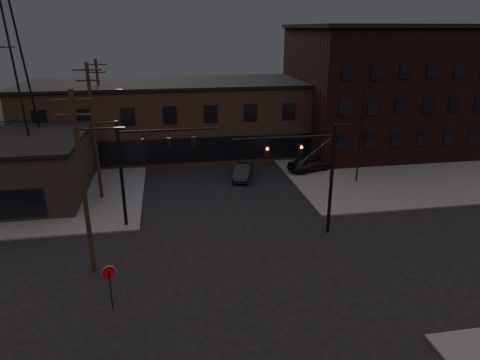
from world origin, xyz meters
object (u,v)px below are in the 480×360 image
object	(u,v)px
stop_sign	(109,277)
parked_car_lot_b	(405,149)
traffic_signal_near	(316,168)
traffic_signal_far	(139,161)
parked_car_lot_a	(310,163)
car_crossing	(243,172)

from	to	relation	value
stop_sign	parked_car_lot_b	bearing A→B (deg)	37.95
traffic_signal_near	traffic_signal_far	size ratio (longest dim) A/B	1.00
stop_sign	parked_car_lot_a	world-z (taller)	stop_sign
traffic_signal_near	parked_car_lot_a	xyz separation A→B (m)	(4.26, 13.38, -3.99)
traffic_signal_far	car_crossing	world-z (taller)	traffic_signal_far
car_crossing	traffic_signal_far	bearing A→B (deg)	-117.27
stop_sign	parked_car_lot_b	world-z (taller)	stop_sign
parked_car_lot_a	car_crossing	bearing A→B (deg)	79.42
stop_sign	parked_car_lot_a	distance (m)	26.57
parked_car_lot_b	car_crossing	bearing A→B (deg)	93.98
traffic_signal_far	parked_car_lot_b	distance (m)	32.51
stop_sign	parked_car_lot_b	xyz separation A→B (m)	(30.44, 23.74, -1.00)
parked_car_lot_a	stop_sign	bearing A→B (deg)	120.81
traffic_signal_near	stop_sign	distance (m)	15.17
traffic_signal_far	parked_car_lot_b	xyz separation A→B (m)	(29.16, 13.75, -4.17)
stop_sign	parked_car_lot_a	size ratio (longest dim) A/B	0.53
traffic_signal_near	car_crossing	xyz separation A→B (m)	(-2.83, 12.51, -4.22)
traffic_signal_near	stop_sign	world-z (taller)	traffic_signal_near
traffic_signal_near	parked_car_lot_a	distance (m)	14.60
parked_car_lot_b	car_crossing	world-z (taller)	parked_car_lot_b
parked_car_lot_a	car_crossing	size ratio (longest dim) A/B	1.07
traffic_signal_far	traffic_signal_near	bearing A→B (deg)	-16.17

